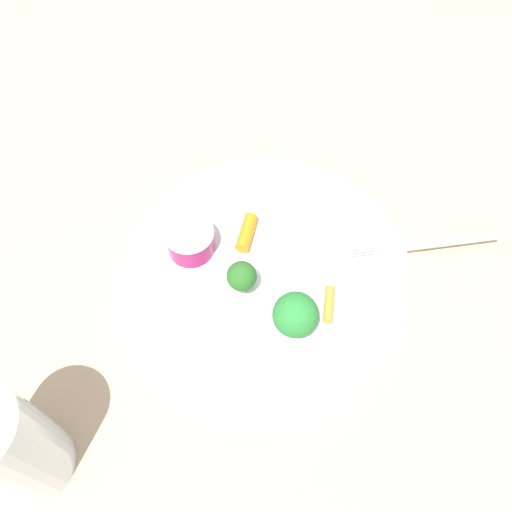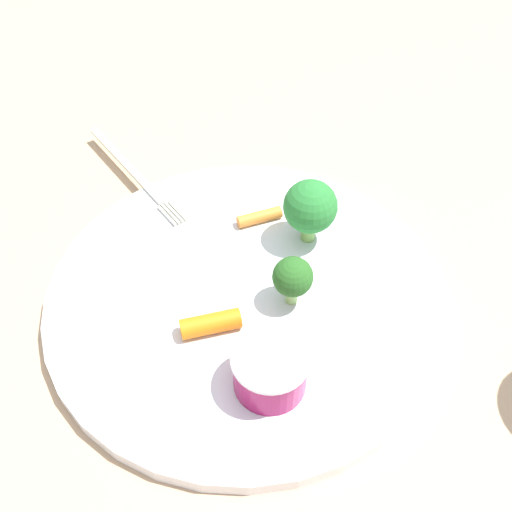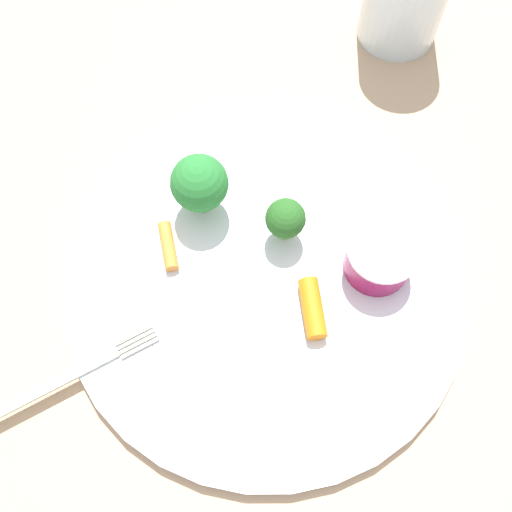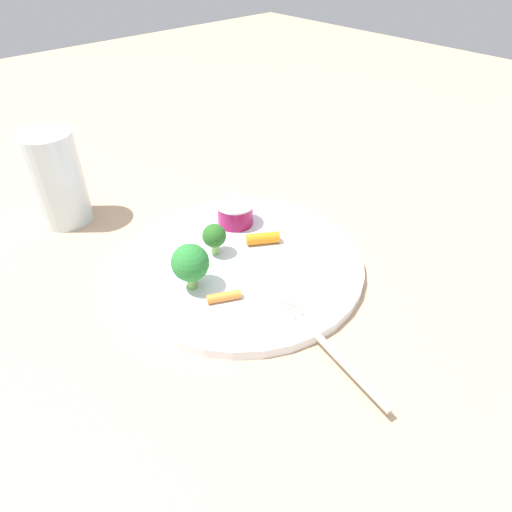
% 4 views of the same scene
% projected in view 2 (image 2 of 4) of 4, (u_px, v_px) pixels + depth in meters
% --- Properties ---
extents(ground_plane, '(2.40, 2.40, 0.00)m').
position_uv_depth(ground_plane, '(244.00, 301.00, 0.45)').
color(ground_plane, tan).
extents(plate, '(0.29, 0.29, 0.01)m').
position_uv_depth(plate, '(244.00, 296.00, 0.45)').
color(plate, white).
rests_on(plate, ground_plane).
extents(sauce_cup, '(0.05, 0.05, 0.03)m').
position_uv_depth(sauce_cup, '(270.00, 371.00, 0.38)').
color(sauce_cup, '#8D134A').
rests_on(sauce_cup, plate).
extents(broccoli_floret_0, '(0.03, 0.03, 0.04)m').
position_uv_depth(broccoli_floret_0, '(293.00, 278.00, 0.42)').
color(broccoli_floret_0, '#8FC66A').
rests_on(broccoli_floret_0, plate).
extents(broccoli_floret_1, '(0.04, 0.04, 0.06)m').
position_uv_depth(broccoli_floret_1, '(314.00, 209.00, 0.46)').
color(broccoli_floret_1, '#7EB256').
rests_on(broccoli_floret_1, plate).
extents(carrot_stick_0, '(0.03, 0.04, 0.01)m').
position_uv_depth(carrot_stick_0, '(259.00, 217.00, 0.49)').
color(carrot_stick_0, orange).
rests_on(carrot_stick_0, plate).
extents(carrot_stick_1, '(0.04, 0.04, 0.01)m').
position_uv_depth(carrot_stick_1, '(211.00, 324.00, 0.42)').
color(carrot_stick_1, orange).
rests_on(carrot_stick_1, plate).
extents(fork, '(0.16, 0.04, 0.00)m').
position_uv_depth(fork, '(135.00, 174.00, 0.53)').
color(fork, beige).
rests_on(fork, plate).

